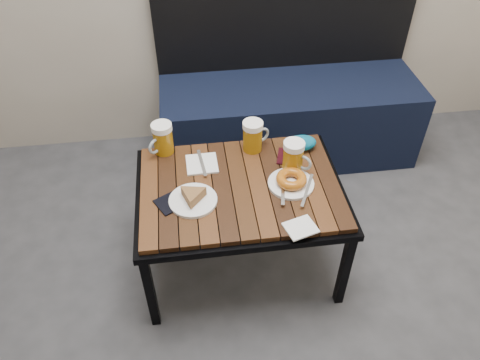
{
  "coord_description": "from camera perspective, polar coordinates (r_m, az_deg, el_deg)",
  "views": [
    {
      "loc": [
        -0.3,
        -0.39,
        1.76
      ],
      "look_at": [
        -0.11,
        0.98,
        0.5
      ],
      "focal_mm": 35.0,
      "sensor_mm": 36.0,
      "label": 1
    }
  ],
  "objects": [
    {
      "name": "beer_mug_left",
      "position": [
        2.03,
        -9.43,
        5.01
      ],
      "size": [
        0.12,
        0.12,
        0.14
      ],
      "rotation": [
        0.0,
        0.0,
        3.92
      ],
      "color": "#9C670C",
      "rests_on": "cafe_table"
    },
    {
      "name": "plate_bagel",
      "position": [
        1.88,
        6.27,
        -0.13
      ],
      "size": [
        0.19,
        0.24,
        0.05
      ],
      "color": "white",
      "rests_on": "cafe_table"
    },
    {
      "name": "passport_navy",
      "position": [
        1.83,
        -8.01,
        -2.54
      ],
      "size": [
        0.17,
        0.15,
        0.01
      ],
      "primitive_type": "cube",
      "rotation": [
        0.0,
        0.0,
        -1.06
      ],
      "color": "black",
      "rests_on": "cafe_table"
    },
    {
      "name": "napkin_right",
      "position": [
        1.73,
        7.4,
        -5.79
      ],
      "size": [
        0.13,
        0.12,
        0.01
      ],
      "rotation": [
        0.0,
        0.0,
        0.29
      ],
      "color": "white",
      "rests_on": "cafe_table"
    },
    {
      "name": "cafe_table",
      "position": [
        1.91,
        -0.0,
        -1.6
      ],
      "size": [
        0.84,
        0.62,
        0.47
      ],
      "color": "black",
      "rests_on": "ground"
    },
    {
      "name": "bench",
      "position": [
        2.67,
        5.88,
        8.38
      ],
      "size": [
        1.4,
        0.5,
        0.95
      ],
      "color": "black",
      "rests_on": "ground"
    },
    {
      "name": "plate_pie",
      "position": [
        1.81,
        -5.77,
        -2.15
      ],
      "size": [
        0.19,
        0.19,
        0.05
      ],
      "color": "white",
      "rests_on": "cafe_table"
    },
    {
      "name": "napkin_left",
      "position": [
        1.98,
        -4.67,
        1.98
      ],
      "size": [
        0.13,
        0.17,
        0.01
      ],
      "rotation": [
        0.0,
        0.0,
        0.02
      ],
      "color": "white",
      "rests_on": "cafe_table"
    },
    {
      "name": "beer_mug_right",
      "position": [
        1.92,
        6.57,
        2.85
      ],
      "size": [
        0.13,
        0.12,
        0.14
      ],
      "rotation": [
        0.0,
        0.0,
        -0.68
      ],
      "color": "#9C670C",
      "rests_on": "cafe_table"
    },
    {
      "name": "knit_pouch",
      "position": [
        2.06,
        7.43,
        4.48
      ],
      "size": [
        0.14,
        0.1,
        0.06
      ],
      "primitive_type": "ellipsoid",
      "rotation": [
        0.0,
        0.0,
        0.07
      ],
      "color": "#054D7D",
      "rests_on": "cafe_table"
    },
    {
      "name": "beer_mug_centre",
      "position": [
        2.02,
        1.62,
        5.41
      ],
      "size": [
        0.14,
        0.11,
        0.14
      ],
      "rotation": [
        0.0,
        0.0,
        0.42
      ],
      "color": "#9C670C",
      "rests_on": "cafe_table"
    },
    {
      "name": "passport_burgundy",
      "position": [
        2.02,
        5.73,
        2.86
      ],
      "size": [
        0.11,
        0.13,
        0.01
      ],
      "primitive_type": "cube",
      "rotation": [
        0.0,
        0.0,
        -0.29
      ],
      "color": "black",
      "rests_on": "cafe_table"
    }
  ]
}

